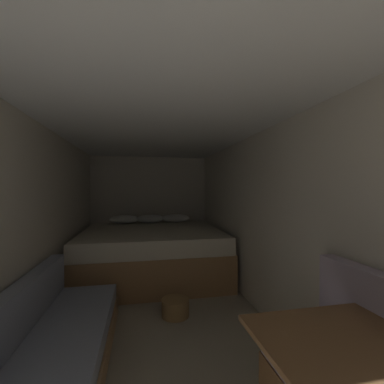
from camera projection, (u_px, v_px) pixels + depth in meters
ground_plane at (159, 331)px, 2.48m from camera, size 7.27×7.27×0.00m
wall_back at (150, 208)px, 5.07m from camera, size 2.34×0.05×2.02m
wall_left at (28, 232)px, 2.24m from camera, size 0.05×5.27×2.02m
wall_right at (268, 224)px, 2.69m from camera, size 0.05×5.27×2.02m
ceiling_slab at (159, 121)px, 2.45m from camera, size 2.34×5.27×0.05m
bed at (152, 251)px, 4.07m from camera, size 2.12×1.95×0.90m
dinette_table at (352, 365)px, 1.06m from camera, size 0.76×0.61×0.75m
wicker_basket at (175, 307)px, 2.77m from camera, size 0.30×0.30×0.18m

